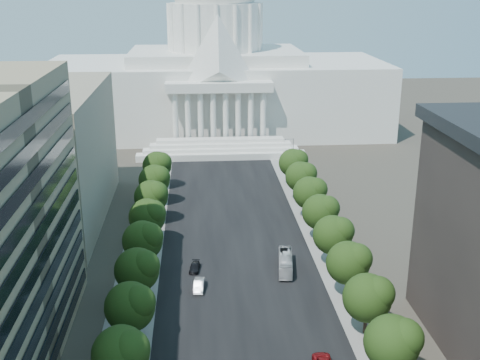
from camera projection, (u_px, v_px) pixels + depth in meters
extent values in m
cube|color=black|center=(233.00, 230.00, 132.34)|extent=(30.00, 260.00, 0.01)
cube|color=gray|center=(146.00, 233.00, 130.99)|extent=(8.00, 260.00, 0.02)
cube|color=gray|center=(318.00, 228.00, 133.68)|extent=(8.00, 260.00, 0.02)
cube|color=white|center=(216.00, 96.00, 218.31)|extent=(120.00, 50.00, 25.00)
cube|color=white|center=(216.00, 56.00, 213.75)|extent=(60.00, 40.00, 4.00)
cube|color=white|center=(219.00, 86.00, 190.24)|extent=(34.00, 8.00, 3.00)
cylinder|color=white|center=(215.00, 27.00, 210.60)|extent=(32.00, 32.00, 16.00)
cube|color=gray|center=(15.00, 157.00, 133.67)|extent=(38.00, 52.00, 30.00)
sphere|color=black|center=(121.00, 354.00, 78.01)|extent=(7.60, 7.60, 7.60)
sphere|color=black|center=(130.00, 350.00, 77.02)|extent=(5.32, 5.32, 5.32)
cylinder|color=#33261C|center=(132.00, 334.00, 90.84)|extent=(0.56, 0.56, 2.94)
sphere|color=black|center=(130.00, 307.00, 89.36)|extent=(7.60, 7.60, 7.60)
sphere|color=black|center=(138.00, 302.00, 88.38)|extent=(5.32, 5.32, 5.32)
cylinder|color=#33261C|center=(138.00, 295.00, 102.20)|extent=(0.56, 0.56, 2.94)
sphere|color=black|center=(137.00, 270.00, 100.72)|extent=(7.60, 7.60, 7.60)
sphere|color=black|center=(144.00, 266.00, 99.74)|extent=(5.32, 5.32, 5.32)
cylinder|color=#33261C|center=(144.00, 263.00, 113.56)|extent=(0.56, 0.56, 2.94)
sphere|color=black|center=(142.00, 241.00, 112.08)|extent=(7.60, 7.60, 7.60)
sphere|color=black|center=(149.00, 236.00, 111.10)|extent=(5.32, 5.32, 5.32)
cylinder|color=#33261C|center=(148.00, 238.00, 124.92)|extent=(0.56, 0.56, 2.94)
sphere|color=black|center=(147.00, 217.00, 123.44)|extent=(7.60, 7.60, 7.60)
sphere|color=black|center=(153.00, 213.00, 122.45)|extent=(5.32, 5.32, 5.32)
cylinder|color=#33261C|center=(152.00, 216.00, 136.27)|extent=(0.56, 0.56, 2.94)
sphere|color=black|center=(151.00, 197.00, 134.79)|extent=(7.60, 7.60, 7.60)
sphere|color=black|center=(156.00, 193.00, 133.81)|extent=(5.32, 5.32, 5.32)
cylinder|color=#33261C|center=(155.00, 198.00, 147.63)|extent=(0.56, 0.56, 2.94)
sphere|color=black|center=(154.00, 180.00, 146.15)|extent=(7.60, 7.60, 7.60)
sphere|color=black|center=(159.00, 177.00, 145.17)|extent=(5.32, 5.32, 5.32)
cylinder|color=#33261C|center=(158.00, 183.00, 158.99)|extent=(0.56, 0.56, 2.94)
sphere|color=black|center=(157.00, 166.00, 157.51)|extent=(7.60, 7.60, 7.60)
sphere|color=black|center=(162.00, 162.00, 156.53)|extent=(5.32, 5.32, 5.32)
sphere|color=black|center=(392.00, 342.00, 80.56)|extent=(7.60, 7.60, 7.60)
sphere|color=black|center=(404.00, 338.00, 79.58)|extent=(5.32, 5.32, 5.32)
cylinder|color=#33261C|center=(365.00, 324.00, 93.40)|extent=(0.56, 0.56, 2.94)
sphere|color=black|center=(367.00, 298.00, 91.92)|extent=(7.60, 7.60, 7.60)
sphere|color=black|center=(378.00, 293.00, 90.93)|extent=(5.32, 5.32, 5.32)
cylinder|color=#33261C|center=(346.00, 287.00, 104.75)|extent=(0.56, 0.56, 2.94)
sphere|color=black|center=(348.00, 263.00, 103.27)|extent=(7.60, 7.60, 7.60)
sphere|color=black|center=(357.00, 258.00, 102.29)|extent=(5.32, 5.32, 5.32)
cylinder|color=#33261C|center=(331.00, 257.00, 116.11)|extent=(0.56, 0.56, 2.94)
sphere|color=black|center=(333.00, 235.00, 114.63)|extent=(7.60, 7.60, 7.60)
sphere|color=black|center=(341.00, 231.00, 113.65)|extent=(5.32, 5.32, 5.32)
cylinder|color=#33261C|center=(319.00, 233.00, 127.47)|extent=(0.56, 0.56, 2.94)
sphere|color=black|center=(320.00, 212.00, 125.99)|extent=(7.60, 7.60, 7.60)
sphere|color=black|center=(327.00, 208.00, 125.01)|extent=(5.32, 5.32, 5.32)
cylinder|color=#33261C|center=(309.00, 212.00, 138.83)|extent=(0.56, 0.56, 2.94)
sphere|color=black|center=(309.00, 193.00, 137.35)|extent=(7.60, 7.60, 7.60)
sphere|color=black|center=(316.00, 189.00, 136.36)|extent=(5.32, 5.32, 5.32)
cylinder|color=#33261C|center=(300.00, 195.00, 150.19)|extent=(0.56, 0.56, 2.94)
sphere|color=black|center=(300.00, 177.00, 148.71)|extent=(7.60, 7.60, 7.60)
sphere|color=black|center=(307.00, 173.00, 147.72)|extent=(5.32, 5.32, 5.32)
cylinder|color=#33261C|center=(292.00, 180.00, 161.54)|extent=(0.56, 0.56, 2.94)
sphere|color=black|center=(293.00, 163.00, 160.06)|extent=(7.60, 7.60, 7.60)
sphere|color=black|center=(298.00, 159.00, 159.08)|extent=(5.32, 5.32, 5.32)
cylinder|color=gray|center=(411.00, 357.00, 80.32)|extent=(0.18, 0.18, 9.00)
cylinder|color=gray|center=(405.00, 329.00, 78.88)|extent=(2.40, 0.14, 0.14)
sphere|color=gray|center=(397.00, 330.00, 78.83)|extent=(0.44, 0.44, 0.44)
cylinder|color=gray|center=(362.00, 271.00, 103.98)|extent=(0.18, 0.18, 9.00)
cylinder|color=gray|center=(356.00, 249.00, 102.54)|extent=(2.40, 0.14, 0.14)
sphere|color=gray|center=(350.00, 249.00, 102.49)|extent=(0.44, 0.44, 0.44)
cylinder|color=gray|center=(330.00, 217.00, 127.64)|extent=(0.18, 0.18, 9.00)
cylinder|color=gray|center=(326.00, 198.00, 126.20)|extent=(2.40, 0.14, 0.14)
sphere|color=gray|center=(320.00, 199.00, 126.15)|extent=(0.44, 0.44, 0.44)
cylinder|color=gray|center=(309.00, 180.00, 151.30)|extent=(0.18, 0.18, 9.00)
cylinder|color=gray|center=(305.00, 164.00, 149.86)|extent=(2.40, 0.14, 0.14)
sphere|color=gray|center=(300.00, 165.00, 149.82)|extent=(0.44, 0.44, 0.44)
cylinder|color=gray|center=(293.00, 153.00, 174.96)|extent=(0.18, 0.18, 9.00)
cylinder|color=gray|center=(289.00, 139.00, 173.52)|extent=(2.40, 0.14, 0.14)
sphere|color=gray|center=(286.00, 140.00, 173.48)|extent=(0.44, 0.44, 0.44)
imported|color=#A4A7AC|center=(199.00, 285.00, 106.80)|extent=(2.19, 5.13, 1.64)
imported|color=black|center=(195.00, 267.00, 113.82)|extent=(2.37, 4.62, 1.28)
imported|color=silver|center=(285.00, 263.00, 113.87)|extent=(3.84, 10.78, 2.94)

